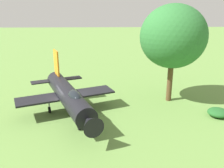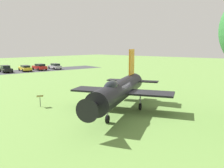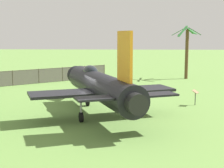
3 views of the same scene
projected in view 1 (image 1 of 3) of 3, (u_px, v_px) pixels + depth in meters
ground_plane at (69, 114)px, 22.17m from camera, size 200.00×200.00×0.00m
display_jet at (69, 96)px, 21.26m from camera, size 9.15×12.30×5.34m
shade_tree at (173, 37)px, 23.41m from camera, size 6.60×6.17×9.89m
shrub_near_fence at (218, 112)px, 21.60m from camera, size 1.89×1.86×0.76m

